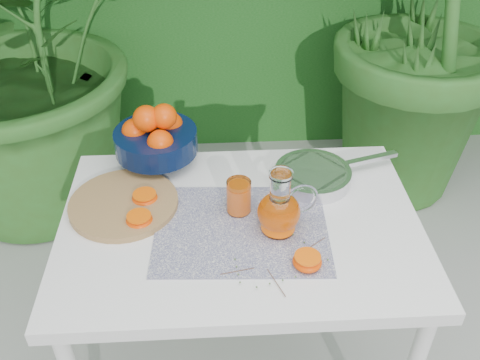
{
  "coord_description": "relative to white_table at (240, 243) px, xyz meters",
  "views": [
    {
      "loc": [
        -0.21,
        -1.06,
        1.74
      ],
      "look_at": [
        -0.14,
        0.07,
        0.88
      ],
      "focal_mm": 40.0,
      "sensor_mm": 36.0,
      "label": 1
    }
  ],
  "objects": [
    {
      "name": "juice_tumbler",
      "position": [
        -0.0,
        0.04,
        0.13
      ],
      "size": [
        0.09,
        0.09,
        0.1
      ],
      "color": "white",
      "rests_on": "white_table"
    },
    {
      "name": "potted_plant_left",
      "position": [
        -0.92,
        1.15,
        0.19
      ],
      "size": [
        2.4,
        2.4,
        1.71
      ],
      "primitive_type": "imported",
      "rotation": [
        0.0,
        0.0,
        0.88
      ],
      "color": "#305E20",
      "rests_on": "ground"
    },
    {
      "name": "saute_pan",
      "position": [
        0.23,
        0.17,
        0.11
      ],
      "size": [
        0.42,
        0.29,
        0.04
      ],
      "color": "silver",
      "rests_on": "white_table"
    },
    {
      "name": "potted_plant_right",
      "position": [
        0.81,
        1.18,
        0.23
      ],
      "size": [
        2.53,
        2.53,
        1.79
      ],
      "primitive_type": "imported",
      "rotation": [
        0.0,
        0.0,
        2.42
      ],
      "color": "#305E20",
      "rests_on": "ground"
    },
    {
      "name": "thyme_sprigs",
      "position": [
        0.08,
        -0.18,
        0.09
      ],
      "size": [
        0.28,
        0.21,
        0.01
      ],
      "color": "brown",
      "rests_on": "white_table"
    },
    {
      "name": "orange_halves",
      "position": [
        -0.13,
        -0.03,
        0.1
      ],
      "size": [
        0.53,
        0.37,
        0.04
      ],
      "color": "#F33E02",
      "rests_on": "white_table"
    },
    {
      "name": "placemat",
      "position": [
        0.0,
        -0.03,
        0.08
      ],
      "size": [
        0.49,
        0.39,
        0.0
      ],
      "primitive_type": "cube",
      "rotation": [
        0.0,
        0.0,
        -0.05
      ],
      "color": "#0D0F4A",
      "rests_on": "white_table"
    },
    {
      "name": "white_table",
      "position": [
        0.0,
        0.0,
        0.0
      ],
      "size": [
        1.0,
        0.7,
        0.75
      ],
      "color": "white",
      "rests_on": "ground"
    },
    {
      "name": "fruit_bowl",
      "position": [
        -0.25,
        0.31,
        0.18
      ],
      "size": [
        0.33,
        0.33,
        0.2
      ],
      "color": "black",
      "rests_on": "white_table"
    },
    {
      "name": "cutting_board",
      "position": [
        -0.33,
        0.08,
        0.09
      ],
      "size": [
        0.37,
        0.37,
        0.02
      ],
      "primitive_type": "cylinder",
      "rotation": [
        0.0,
        0.0,
        0.22
      ],
      "color": "#997545",
      "rests_on": "white_table"
    },
    {
      "name": "juice_pitcher",
      "position": [
        0.1,
        -0.04,
        0.15
      ],
      "size": [
        0.17,
        0.13,
        0.19
      ],
      "color": "white",
      "rests_on": "white_table"
    }
  ]
}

